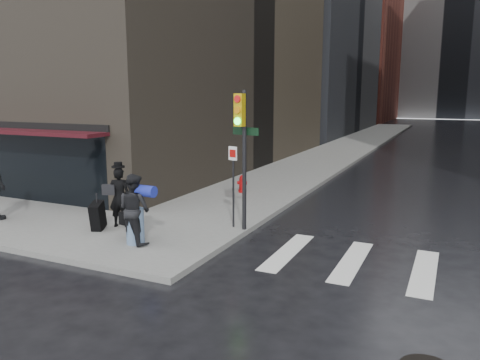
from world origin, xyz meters
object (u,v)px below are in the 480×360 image
Objects in this scene: man_overcoat at (115,200)px; man_jeans at (135,209)px; fire_hydrant at (242,185)px; traffic_light at (241,141)px.

man_jeans is (1.41, -0.95, 0.11)m from man_overcoat.
fire_hydrant is at bearing -123.02° from man_overcoat.
man_overcoat is 6.07m from fire_hydrant.
man_jeans is at bearing 124.80° from man_overcoat.
man_overcoat is 1.06× the size of man_jeans.
man_overcoat reaches higher than fire_hydrant.
traffic_light is at bearing -65.62° from fire_hydrant.
man_overcoat is 0.49× the size of traffic_light.
man_jeans is at bearing -118.31° from traffic_light.
man_jeans is 6.90m from fire_hydrant.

